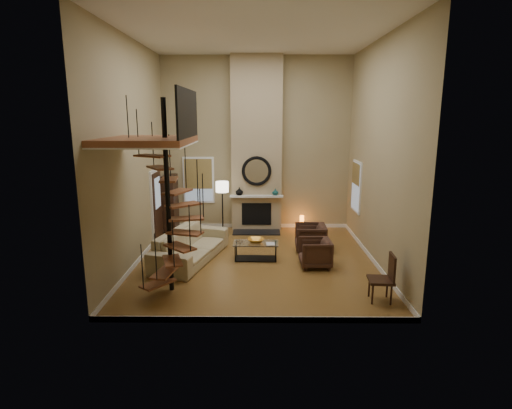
{
  "coord_description": "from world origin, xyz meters",
  "views": [
    {
      "loc": [
        0.07,
        -10.04,
        3.67
      ],
      "look_at": [
        0.0,
        0.4,
        1.4
      ],
      "focal_mm": 28.79,
      "sensor_mm": 36.0,
      "label": 1
    }
  ],
  "objects_px": {
    "sofa": "(191,245)",
    "coffee_table": "(256,249)",
    "accent_lamp": "(302,223)",
    "armchair_far": "(318,253)",
    "armchair_near": "(313,238)",
    "floor_lamp": "(222,191)",
    "hutch": "(171,202)",
    "side_chair": "(385,276)"
  },
  "relations": [
    {
      "from": "floor_lamp",
      "to": "accent_lamp",
      "type": "relative_size",
      "value": 3.55
    },
    {
      "from": "coffee_table",
      "to": "sofa",
      "type": "bearing_deg",
      "value": -178.6
    },
    {
      "from": "hutch",
      "to": "sofa",
      "type": "relative_size",
      "value": 0.63
    },
    {
      "from": "armchair_near",
      "to": "floor_lamp",
      "type": "height_order",
      "value": "floor_lamp"
    },
    {
      "from": "hutch",
      "to": "coffee_table",
      "type": "bearing_deg",
      "value": -44.44
    },
    {
      "from": "coffee_table",
      "to": "side_chair",
      "type": "relative_size",
      "value": 1.17
    },
    {
      "from": "armchair_far",
      "to": "accent_lamp",
      "type": "height_order",
      "value": "armchair_far"
    },
    {
      "from": "armchair_far",
      "to": "coffee_table",
      "type": "relative_size",
      "value": 0.65
    },
    {
      "from": "armchair_near",
      "to": "coffee_table",
      "type": "distance_m",
      "value": 1.76
    },
    {
      "from": "coffee_table",
      "to": "side_chair",
      "type": "xyz_separation_m",
      "value": [
        2.61,
        -2.43,
        0.24
      ]
    },
    {
      "from": "hutch",
      "to": "accent_lamp",
      "type": "xyz_separation_m",
      "value": [
        4.23,
        0.07,
        -0.7
      ]
    },
    {
      "from": "armchair_far",
      "to": "floor_lamp",
      "type": "relative_size",
      "value": 0.45
    },
    {
      "from": "floor_lamp",
      "to": "side_chair",
      "type": "relative_size",
      "value": 1.7
    },
    {
      "from": "armchair_far",
      "to": "floor_lamp",
      "type": "height_order",
      "value": "floor_lamp"
    },
    {
      "from": "sofa",
      "to": "armchair_near",
      "type": "relative_size",
      "value": 3.29
    },
    {
      "from": "sofa",
      "to": "armchair_near",
      "type": "xyz_separation_m",
      "value": [
        3.27,
        0.81,
        -0.04
      ]
    },
    {
      "from": "hutch",
      "to": "armchair_far",
      "type": "height_order",
      "value": "hutch"
    },
    {
      "from": "sofa",
      "to": "armchair_far",
      "type": "xyz_separation_m",
      "value": [
        3.22,
        -0.46,
        -0.04
      ]
    },
    {
      "from": "side_chair",
      "to": "armchair_far",
      "type": "bearing_deg",
      "value": 119.18
    },
    {
      "from": "armchair_near",
      "to": "accent_lamp",
      "type": "relative_size",
      "value": 1.75
    },
    {
      "from": "armchair_near",
      "to": "accent_lamp",
      "type": "xyz_separation_m",
      "value": [
        -0.11,
        2.01,
        -0.1
      ]
    },
    {
      "from": "sofa",
      "to": "floor_lamp",
      "type": "distance_m",
      "value": 2.48
    },
    {
      "from": "sofa",
      "to": "armchair_near",
      "type": "distance_m",
      "value": 3.37
    },
    {
      "from": "hutch",
      "to": "coffee_table",
      "type": "relative_size",
      "value": 1.49
    },
    {
      "from": "sofa",
      "to": "coffee_table",
      "type": "bearing_deg",
      "value": -73.43
    },
    {
      "from": "floor_lamp",
      "to": "armchair_near",
      "type": "bearing_deg",
      "value": -27.46
    },
    {
      "from": "hutch",
      "to": "armchair_far",
      "type": "distance_m",
      "value": 5.4
    },
    {
      "from": "armchair_near",
      "to": "coffee_table",
      "type": "relative_size",
      "value": 0.71
    },
    {
      "from": "sofa",
      "to": "coffee_table",
      "type": "distance_m",
      "value": 1.69
    },
    {
      "from": "sofa",
      "to": "hutch",
      "type": "bearing_deg",
      "value": 36.53
    },
    {
      "from": "sofa",
      "to": "side_chair",
      "type": "distance_m",
      "value": 4.91
    },
    {
      "from": "armchair_near",
      "to": "floor_lamp",
      "type": "distance_m",
      "value": 3.14
    },
    {
      "from": "floor_lamp",
      "to": "accent_lamp",
      "type": "bearing_deg",
      "value": 14.42
    },
    {
      "from": "armchair_far",
      "to": "side_chair",
      "type": "distance_m",
      "value": 2.21
    },
    {
      "from": "sofa",
      "to": "accent_lamp",
      "type": "bearing_deg",
      "value": -33.13
    },
    {
      "from": "sofa",
      "to": "side_chair",
      "type": "height_order",
      "value": "side_chair"
    },
    {
      "from": "hutch",
      "to": "sofa",
      "type": "distance_m",
      "value": 3.0
    },
    {
      "from": "coffee_table",
      "to": "armchair_near",
      "type": "bearing_deg",
      "value": 25.76
    },
    {
      "from": "sofa",
      "to": "accent_lamp",
      "type": "xyz_separation_m",
      "value": [
        3.16,
        2.82,
        -0.15
      ]
    },
    {
      "from": "side_chair",
      "to": "sofa",
      "type": "bearing_deg",
      "value": 150.96
    },
    {
      "from": "floor_lamp",
      "to": "side_chair",
      "type": "height_order",
      "value": "floor_lamp"
    },
    {
      "from": "sofa",
      "to": "accent_lamp",
      "type": "relative_size",
      "value": 5.75
    }
  ]
}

